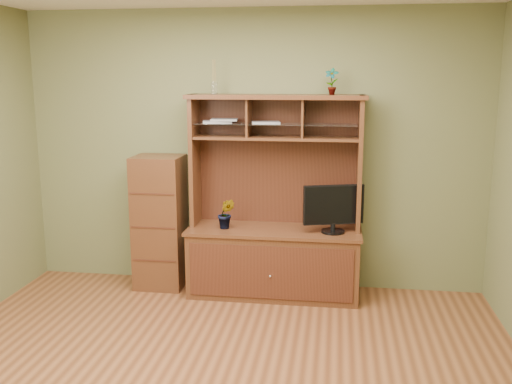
# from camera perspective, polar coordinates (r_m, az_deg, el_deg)

# --- Properties ---
(room) EXTENTS (4.54, 4.04, 2.74)m
(room) POSITION_cam_1_polar(r_m,az_deg,el_deg) (3.65, -4.95, 0.08)
(room) COLOR brown
(room) RESTS_ON ground
(media_hutch) EXTENTS (1.66, 0.61, 1.90)m
(media_hutch) POSITION_cam_1_polar(r_m,az_deg,el_deg) (5.46, 1.83, -4.91)
(media_hutch) COLOR #4A2915
(media_hutch) RESTS_ON room
(monitor) EXTENTS (0.55, 0.22, 0.45)m
(monitor) POSITION_cam_1_polar(r_m,az_deg,el_deg) (5.26, 7.75, -1.57)
(monitor) COLOR black
(monitor) RESTS_ON media_hutch
(orchid_plant) EXTENTS (0.17, 0.14, 0.29)m
(orchid_plant) POSITION_cam_1_polar(r_m,az_deg,el_deg) (5.38, -3.01, -2.18)
(orchid_plant) COLOR #2E541C
(orchid_plant) RESTS_ON media_hutch
(top_plant) EXTENTS (0.14, 0.11, 0.24)m
(top_plant) POSITION_cam_1_polar(r_m,az_deg,el_deg) (5.28, 7.57, 10.92)
(top_plant) COLOR #3C6E26
(top_plant) RESTS_ON media_hutch
(reed_diffuser) EXTENTS (0.06, 0.06, 0.32)m
(reed_diffuser) POSITION_cam_1_polar(r_m,az_deg,el_deg) (5.41, -4.20, 11.04)
(reed_diffuser) COLOR silver
(reed_diffuser) RESTS_ON media_hutch
(magazines) EXTENTS (0.76, 0.26, 0.04)m
(magazines) POSITION_cam_1_polar(r_m,az_deg,el_deg) (5.39, -2.11, 7.07)
(magazines) COLOR #A3A3A8
(magazines) RESTS_ON media_hutch
(side_cabinet) EXTENTS (0.47, 0.43, 1.31)m
(side_cabinet) POSITION_cam_1_polar(r_m,az_deg,el_deg) (5.70, -9.59, -2.98)
(side_cabinet) COLOR #4A2915
(side_cabinet) RESTS_ON room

